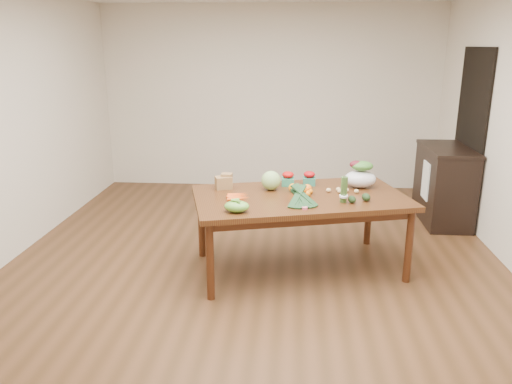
# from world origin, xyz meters

# --- Properties ---
(floor) EXTENTS (6.00, 6.00, 0.00)m
(floor) POSITION_xyz_m (0.00, 0.00, 0.00)
(floor) COLOR #56351D
(floor) RESTS_ON ground
(room_walls) EXTENTS (5.02, 6.02, 2.70)m
(room_walls) POSITION_xyz_m (0.00, 0.00, 1.35)
(room_walls) COLOR beige
(room_walls) RESTS_ON floor
(dining_table) EXTENTS (2.20, 1.57, 0.75)m
(dining_table) POSITION_xyz_m (0.43, 0.01, 0.38)
(dining_table) COLOR #462B10
(dining_table) RESTS_ON floor
(doorway_dark) EXTENTS (0.02, 1.00, 2.10)m
(doorway_dark) POSITION_xyz_m (2.48, 1.60, 1.05)
(doorway_dark) COLOR black
(doorway_dark) RESTS_ON floor
(cabinet) EXTENTS (0.52, 1.02, 0.94)m
(cabinet) POSITION_xyz_m (2.22, 1.52, 0.47)
(cabinet) COLOR black
(cabinet) RESTS_ON floor
(dish_towel) EXTENTS (0.02, 0.28, 0.45)m
(dish_towel) POSITION_xyz_m (1.96, 1.40, 0.55)
(dish_towel) COLOR white
(dish_towel) RESTS_ON cabinet
(paper_bag) EXTENTS (0.25, 0.22, 0.15)m
(paper_bag) POSITION_xyz_m (-0.32, 0.18, 0.82)
(paper_bag) COLOR olive
(paper_bag) RESTS_ON dining_table
(cabbage) EXTENTS (0.19, 0.19, 0.19)m
(cabbage) POSITION_xyz_m (0.15, 0.18, 0.84)
(cabbage) COLOR #92BB6B
(cabbage) RESTS_ON dining_table
(strawberry_basket_a) EXTENTS (0.15, 0.15, 0.11)m
(strawberry_basket_a) POSITION_xyz_m (0.31, 0.35, 0.81)
(strawberry_basket_a) COLOR red
(strawberry_basket_a) RESTS_ON dining_table
(strawberry_basket_b) EXTENTS (0.15, 0.15, 0.11)m
(strawberry_basket_b) POSITION_xyz_m (0.53, 0.39, 0.81)
(strawberry_basket_b) COLOR #AD0B14
(strawberry_basket_b) RESTS_ON dining_table
(orange_a) EXTENTS (0.09, 0.09, 0.09)m
(orange_a) POSITION_xyz_m (0.37, 0.11, 0.79)
(orange_a) COLOR orange
(orange_a) RESTS_ON dining_table
(orange_b) EXTENTS (0.07, 0.07, 0.07)m
(orange_b) POSITION_xyz_m (0.40, 0.16, 0.79)
(orange_b) COLOR #FF9A0F
(orange_b) RESTS_ON dining_table
(orange_c) EXTENTS (0.09, 0.09, 0.09)m
(orange_c) POSITION_xyz_m (0.50, 0.09, 0.79)
(orange_c) COLOR orange
(orange_c) RESTS_ON dining_table
(mandarin_cluster) EXTENTS (0.22, 0.22, 0.08)m
(mandarin_cluster) POSITION_xyz_m (0.47, 0.02, 0.79)
(mandarin_cluster) COLOR orange
(mandarin_cluster) RESTS_ON dining_table
(carrots) EXTENTS (0.27, 0.26, 0.03)m
(carrots) POSITION_xyz_m (-0.15, -0.11, 0.76)
(carrots) COLOR orange
(carrots) RESTS_ON dining_table
(snap_pea_bag) EXTENTS (0.22, 0.16, 0.10)m
(snap_pea_bag) POSITION_xyz_m (-0.11, -0.52, 0.80)
(snap_pea_bag) COLOR #6AA839
(snap_pea_bag) RESTS_ON dining_table
(kale_bunch) EXTENTS (0.41, 0.47, 0.16)m
(kale_bunch) POSITION_xyz_m (0.44, -0.31, 0.83)
(kale_bunch) COLOR #16331C
(kale_bunch) RESTS_ON dining_table
(asparagus_bundle) EXTENTS (0.11, 0.13, 0.26)m
(asparagus_bundle) POSITION_xyz_m (0.82, -0.19, 0.88)
(asparagus_bundle) COLOR #477A38
(asparagus_bundle) RESTS_ON dining_table
(potato_a) EXTENTS (0.05, 0.04, 0.04)m
(potato_a) POSITION_xyz_m (0.71, 0.13, 0.77)
(potato_a) COLOR tan
(potato_a) RESTS_ON dining_table
(potato_b) EXTENTS (0.05, 0.04, 0.04)m
(potato_b) POSITION_xyz_m (0.81, 0.11, 0.77)
(potato_b) COLOR #D5B57B
(potato_b) RESTS_ON dining_table
(potato_c) EXTENTS (0.05, 0.04, 0.04)m
(potato_c) POSITION_xyz_m (0.88, 0.15, 0.77)
(potato_c) COLOR tan
(potato_c) RESTS_ON dining_table
(potato_d) EXTENTS (0.05, 0.04, 0.04)m
(potato_d) POSITION_xyz_m (0.81, 0.17, 0.77)
(potato_d) COLOR tan
(potato_d) RESTS_ON dining_table
(potato_e) EXTENTS (0.05, 0.04, 0.04)m
(potato_e) POSITION_xyz_m (0.97, 0.12, 0.77)
(potato_e) COLOR #D9BE7D
(potato_e) RESTS_ON dining_table
(avocado_a) EXTENTS (0.09, 0.11, 0.07)m
(avocado_a) POSITION_xyz_m (0.90, -0.19, 0.78)
(avocado_a) COLOR black
(avocado_a) RESTS_ON dining_table
(avocado_b) EXTENTS (0.10, 0.12, 0.07)m
(avocado_b) POSITION_xyz_m (1.03, -0.12, 0.79)
(avocado_b) COLOR black
(avocado_b) RESTS_ON dining_table
(salad_bag) EXTENTS (0.36, 0.31, 0.24)m
(salad_bag) POSITION_xyz_m (1.03, 0.33, 0.87)
(salad_bag) COLOR silver
(salad_bag) RESTS_ON dining_table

